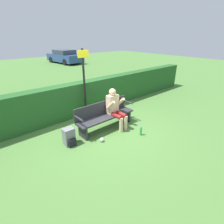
# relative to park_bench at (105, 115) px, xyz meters

# --- Properties ---
(ground_plane) EXTENTS (40.00, 40.00, 0.00)m
(ground_plane) POSITION_rel_park_bench_xyz_m (0.00, -0.07, -0.43)
(ground_plane) COLOR #4C7A38
(hedge_back) EXTENTS (12.00, 0.45, 1.17)m
(hedge_back) POSITION_rel_park_bench_xyz_m (0.00, 1.42, 0.15)
(hedge_back) COLOR #235623
(hedge_back) RESTS_ON ground
(park_bench) EXTENTS (1.93, 0.46, 0.82)m
(park_bench) POSITION_rel_park_bench_xyz_m (0.00, 0.00, 0.00)
(park_bench) COLOR #2D2D33
(park_bench) RESTS_ON ground
(person_seated) EXTENTS (0.48, 0.66, 1.21)m
(person_seated) POSITION_rel_park_bench_xyz_m (0.29, -0.14, 0.22)
(person_seated) COLOR beige
(person_seated) RESTS_ON ground
(backpack) EXTENTS (0.28, 0.30, 0.47)m
(backpack) POSITION_rel_park_bench_xyz_m (-1.29, -0.11, -0.21)
(backpack) COLOR slate
(backpack) RESTS_ON ground
(water_bottle) EXTENTS (0.06, 0.06, 0.27)m
(water_bottle) POSITION_rel_park_bench_xyz_m (0.50, -1.04, -0.30)
(water_bottle) COLOR green
(water_bottle) RESTS_ON ground
(signpost) EXTENTS (0.39, 0.09, 2.30)m
(signpost) POSITION_rel_park_bench_xyz_m (0.01, 1.07, 0.87)
(signpost) COLOR black
(signpost) RESTS_ON ground
(parked_car) EXTENTS (2.17, 4.26, 1.28)m
(parked_car) POSITION_rel_park_bench_xyz_m (5.39, 13.19, 0.19)
(parked_car) COLOR #2D4784
(parked_car) RESTS_ON ground
(litter_crumple) EXTENTS (0.11, 0.11, 0.11)m
(litter_crumple) POSITION_rel_park_bench_xyz_m (-0.57, -0.57, -0.37)
(litter_crumple) COLOR silver
(litter_crumple) RESTS_ON ground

